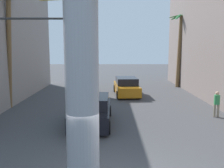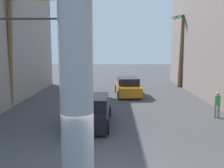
{
  "view_description": "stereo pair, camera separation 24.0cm",
  "coord_description": "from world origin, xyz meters",
  "px_view_note": "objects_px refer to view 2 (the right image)",
  "views": [
    {
      "loc": [
        -0.05,
        -7.0,
        4.15
      ],
      "look_at": [
        0.0,
        5.01,
        2.4
      ],
      "focal_mm": 40.0,
      "sensor_mm": 36.0,
      "label": 1
    },
    {
      "loc": [
        0.19,
        -7.0,
        4.15
      ],
      "look_at": [
        0.0,
        5.01,
        2.4
      ],
      "focal_mm": 40.0,
      "sensor_mm": 36.0,
      "label": 2
    }
  ],
  "objects_px": {
    "traffic_light_mast": "(5,50)",
    "pedestrian_mid_right": "(217,103)",
    "car_lead": "(91,111)",
    "car_far": "(128,87)",
    "palm_tree_mid_left": "(10,30)",
    "neon_sign_pole": "(75,24)",
    "palm_tree_far_right": "(182,45)"
  },
  "relations": [
    {
      "from": "traffic_light_mast",
      "to": "pedestrian_mid_right",
      "type": "relative_size",
      "value": 3.73
    },
    {
      "from": "traffic_light_mast",
      "to": "pedestrian_mid_right",
      "type": "distance_m",
      "value": 12.11
    },
    {
      "from": "palm_tree_mid_left",
      "to": "palm_tree_far_right",
      "type": "relative_size",
      "value": 1.06
    },
    {
      "from": "car_far",
      "to": "pedestrian_mid_right",
      "type": "xyz_separation_m",
      "value": [
        5.01,
        -7.16,
        0.17
      ]
    },
    {
      "from": "neon_sign_pole",
      "to": "palm_tree_far_right",
      "type": "relative_size",
      "value": 1.42
    },
    {
      "from": "neon_sign_pole",
      "to": "pedestrian_mid_right",
      "type": "xyz_separation_m",
      "value": [
        7.05,
        8.39,
        -3.82
      ]
    },
    {
      "from": "pedestrian_mid_right",
      "to": "palm_tree_far_right",
      "type": "bearing_deg",
      "value": 86.1
    },
    {
      "from": "car_far",
      "to": "palm_tree_far_right",
      "type": "height_order",
      "value": "palm_tree_far_right"
    },
    {
      "from": "car_far",
      "to": "pedestrian_mid_right",
      "type": "distance_m",
      "value": 8.74
    },
    {
      "from": "neon_sign_pole",
      "to": "palm_tree_mid_left",
      "type": "distance_m",
      "value": 12.5
    },
    {
      "from": "palm_tree_far_right",
      "to": "car_far",
      "type": "bearing_deg",
      "value": -141.53
    },
    {
      "from": "palm_tree_mid_left",
      "to": "car_far",
      "type": "bearing_deg",
      "value": 29.83
    },
    {
      "from": "traffic_light_mast",
      "to": "palm_tree_far_right",
      "type": "distance_m",
      "value": 18.85
    },
    {
      "from": "car_lead",
      "to": "pedestrian_mid_right",
      "type": "height_order",
      "value": "pedestrian_mid_right"
    },
    {
      "from": "traffic_light_mast",
      "to": "car_lead",
      "type": "xyz_separation_m",
      "value": [
        3.98,
        1.21,
        -3.3
      ]
    },
    {
      "from": "traffic_light_mast",
      "to": "car_far",
      "type": "bearing_deg",
      "value": 56.7
    },
    {
      "from": "neon_sign_pole",
      "to": "traffic_light_mast",
      "type": "xyz_separation_m",
      "value": [
        -4.36,
        5.82,
        -0.7
      ]
    },
    {
      "from": "palm_tree_far_right",
      "to": "neon_sign_pole",
      "type": "bearing_deg",
      "value": -111.26
    },
    {
      "from": "neon_sign_pole",
      "to": "car_far",
      "type": "distance_m",
      "value": 16.19
    },
    {
      "from": "car_lead",
      "to": "palm_tree_mid_left",
      "type": "height_order",
      "value": "palm_tree_mid_left"
    },
    {
      "from": "pedestrian_mid_right",
      "to": "car_lead",
      "type": "bearing_deg",
      "value": -169.56
    },
    {
      "from": "neon_sign_pole",
      "to": "palm_tree_far_right",
      "type": "height_order",
      "value": "neon_sign_pole"
    },
    {
      "from": "palm_tree_mid_left",
      "to": "neon_sign_pole",
      "type": "bearing_deg",
      "value": -60.27
    },
    {
      "from": "car_far",
      "to": "traffic_light_mast",
      "type": "bearing_deg",
      "value": -123.3
    },
    {
      "from": "palm_tree_far_right",
      "to": "pedestrian_mid_right",
      "type": "height_order",
      "value": "palm_tree_far_right"
    },
    {
      "from": "car_lead",
      "to": "palm_tree_far_right",
      "type": "bearing_deg",
      "value": 57.97
    },
    {
      "from": "car_lead",
      "to": "palm_tree_far_right",
      "type": "height_order",
      "value": "palm_tree_far_right"
    },
    {
      "from": "traffic_light_mast",
      "to": "palm_tree_mid_left",
      "type": "relative_size",
      "value": 0.72
    },
    {
      "from": "neon_sign_pole",
      "to": "car_lead",
      "type": "distance_m",
      "value": 8.09
    },
    {
      "from": "car_lead",
      "to": "car_far",
      "type": "xyz_separation_m",
      "value": [
        2.41,
        8.53,
        -0.0
      ]
    },
    {
      "from": "car_far",
      "to": "palm_tree_mid_left",
      "type": "xyz_separation_m",
      "value": [
        -8.23,
        -4.72,
        4.59
      ]
    },
    {
      "from": "traffic_light_mast",
      "to": "car_lead",
      "type": "height_order",
      "value": "traffic_light_mast"
    }
  ]
}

